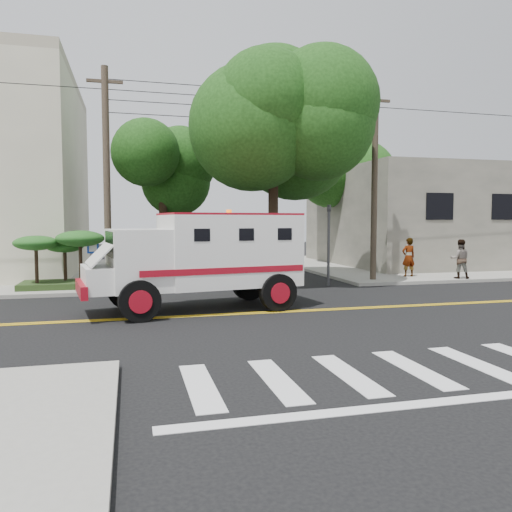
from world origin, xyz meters
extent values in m
plane|color=black|center=(0.00, 0.00, 0.00)|extent=(100.00, 100.00, 0.00)
cube|color=gray|center=(13.50, 13.50, 0.07)|extent=(17.00, 17.00, 0.15)
cube|color=#615E53|center=(15.00, 14.00, 3.15)|extent=(14.00, 12.00, 6.00)
cylinder|color=#382D23|center=(-5.60, 6.00, 4.50)|extent=(0.28, 0.28, 9.00)
cylinder|color=#382D23|center=(6.30, 6.20, 4.50)|extent=(0.28, 0.28, 9.00)
cylinder|color=black|center=(1.50, 6.50, 3.50)|extent=(0.44, 0.44, 7.00)
sphere|color=#14340E|center=(1.50, 6.50, 7.00)|extent=(5.32, 5.32, 5.32)
sphere|color=#14340E|center=(2.64, 5.74, 7.57)|extent=(4.56, 4.56, 4.56)
cylinder|color=black|center=(-3.00, 12.00, 2.80)|extent=(0.44, 0.44, 5.60)
sphere|color=#14340E|center=(-3.00, 12.00, 5.60)|extent=(3.92, 3.92, 3.92)
sphere|color=#14340E|center=(-2.16, 11.44, 6.02)|extent=(3.36, 3.36, 3.36)
cylinder|color=black|center=(8.50, 16.00, 2.97)|extent=(0.44, 0.44, 5.95)
sphere|color=#14340E|center=(8.50, 16.00, 5.95)|extent=(4.20, 4.20, 4.20)
sphere|color=#14340E|center=(9.40, 15.40, 6.40)|extent=(3.60, 3.60, 3.60)
cylinder|color=#3F3F42|center=(3.80, 5.60, 1.80)|extent=(0.12, 0.12, 3.60)
imported|color=#3F3F42|center=(3.80, 5.60, 3.15)|extent=(0.15, 0.18, 0.90)
cylinder|color=#3F3F42|center=(-6.20, 6.20, 1.00)|extent=(0.06, 0.06, 2.00)
cube|color=#0C33A5|center=(-6.20, 6.14, 1.80)|extent=(0.45, 0.03, 0.45)
cube|color=#1E3314|center=(-7.50, 6.80, 0.27)|extent=(3.20, 2.00, 0.24)
cylinder|color=black|center=(-8.40, 6.50, 1.15)|extent=(0.14, 0.14, 1.52)
ellipsoid|color=#1F5118|center=(-8.40, 6.50, 2.00)|extent=(1.73, 1.73, 0.60)
cylinder|color=black|center=(-7.40, 7.20, 1.07)|extent=(0.14, 0.14, 1.36)
ellipsoid|color=#1F5118|center=(-7.40, 7.20, 1.83)|extent=(1.55, 1.55, 0.54)
cylinder|color=black|center=(-6.70, 6.30, 1.23)|extent=(0.14, 0.14, 1.68)
ellipsoid|color=#1F5118|center=(-6.70, 6.30, 2.17)|extent=(1.91, 1.91, 0.66)
cube|color=white|center=(-1.56, 1.21, 1.92)|extent=(4.62, 3.16, 2.30)
cube|color=white|center=(-4.49, 0.74, 1.70)|extent=(2.11, 2.66, 1.87)
cube|color=black|center=(-5.34, 0.61, 2.20)|extent=(0.36, 1.85, 0.77)
cube|color=white|center=(-5.63, 0.57, 1.15)|extent=(1.32, 2.32, 0.77)
cube|color=maroon|center=(-6.17, 0.48, 0.88)|extent=(0.56, 2.36, 0.38)
cube|color=maroon|center=(-1.56, 1.21, 3.11)|extent=(4.62, 3.16, 0.07)
cylinder|color=black|center=(-4.52, -0.50, 0.60)|extent=(1.25, 0.53, 1.21)
cylinder|color=black|center=(-4.90, 1.93, 0.60)|extent=(1.25, 0.53, 1.21)
cylinder|color=black|center=(-0.18, 0.18, 0.60)|extent=(1.25, 0.53, 1.21)
cylinder|color=black|center=(-0.56, 2.61, 0.60)|extent=(1.25, 0.53, 1.21)
imported|color=gray|center=(8.56, 6.87, 1.11)|extent=(0.70, 0.46, 1.91)
imported|color=gray|center=(10.47, 5.50, 1.08)|extent=(1.13, 1.04, 1.86)
camera|label=1|loc=(-4.76, -15.00, 2.89)|focal=35.00mm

